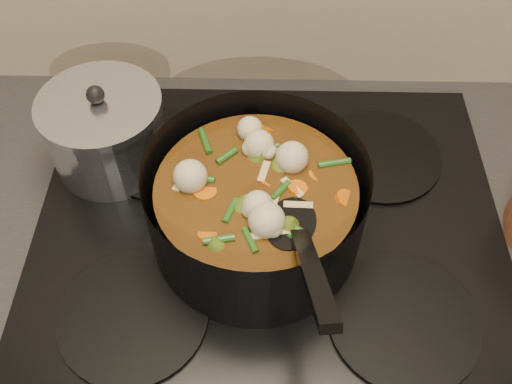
{
  "coord_description": "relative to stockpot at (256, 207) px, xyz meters",
  "views": [
    {
      "loc": [
        -0.01,
        1.5,
        1.56
      ],
      "look_at": [
        -0.02,
        1.92,
        1.02
      ],
      "focal_mm": 40.0,
      "sensor_mm": 36.0,
      "label": 1
    }
  ],
  "objects": [
    {
      "name": "stockpot",
      "position": [
        0.0,
        0.0,
        0.0
      ],
      "size": [
        0.29,
        0.37,
        0.2
      ],
      "rotation": [
        0.0,
        0.0,
        -0.08
      ],
      "color": "black",
      "rests_on": "stovetop"
    },
    {
      "name": "stovetop",
      "position": [
        0.02,
        0.01,
        -0.07
      ],
      "size": [
        0.62,
        0.54,
        0.03
      ],
      "color": "black",
      "rests_on": "counter"
    },
    {
      "name": "saucepan",
      "position": [
        -0.21,
        0.13,
        -0.0
      ],
      "size": [
        0.17,
        0.17,
        0.14
      ],
      "rotation": [
        0.0,
        0.0,
        -0.09
      ],
      "color": "silver",
      "rests_on": "stovetop"
    },
    {
      "name": "counter",
      "position": [
        0.02,
        0.01,
        -0.54
      ],
      "size": [
        2.64,
        0.64,
        0.91
      ],
      "color": "brown",
      "rests_on": "ground"
    }
  ]
}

